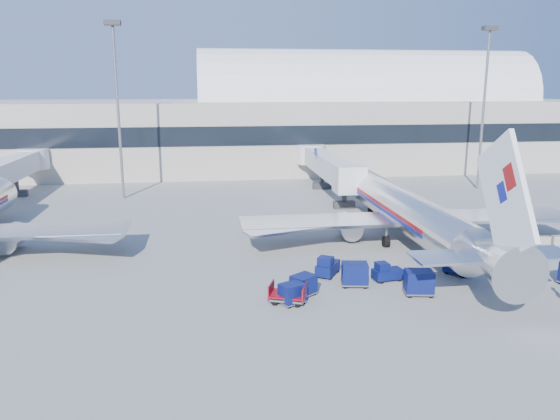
{
  "coord_description": "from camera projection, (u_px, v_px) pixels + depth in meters",
  "views": [
    {
      "loc": [
        -8.92,
        -43.41,
        14.7
      ],
      "look_at": [
        -2.21,
        6.0,
        3.28
      ],
      "focal_mm": 35.0,
      "sensor_mm": 36.0,
      "label": 1
    }
  ],
  "objects": [
    {
      "name": "mast_west",
      "position": [
        116.0,
        85.0,
        69.43
      ],
      "size": [
        2.0,
        1.2,
        22.6
      ],
      "color": "slate",
      "rests_on": "ground"
    },
    {
      "name": "ground",
      "position": [
        315.0,
        262.0,
        46.38
      ],
      "size": [
        260.0,
        260.0,
        0.0
      ],
      "primitive_type": "plane",
      "color": "gray",
      "rests_on": "ground"
    },
    {
      "name": "cart_open_red",
      "position": [
        288.0,
        296.0,
        37.64
      ],
      "size": [
        2.92,
        2.49,
        0.66
      ],
      "rotation": [
        0.0,
        0.0,
        -0.35
      ],
      "color": "slate",
      "rests_on": "ground"
    },
    {
      "name": "cart_train_a",
      "position": [
        355.0,
        274.0,
        40.75
      ],
      "size": [
        2.22,
        1.83,
        1.77
      ],
      "rotation": [
        0.0,
        0.0,
        -0.16
      ],
      "color": "#091248",
      "rests_on": "ground"
    },
    {
      "name": "barrier_mid",
      "position": [
        534.0,
        241.0,
        51.01
      ],
      "size": [
        3.0,
        0.55,
        0.9
      ],
      "primitive_type": "cube",
      "color": "#9E9E96",
      "rests_on": "ground"
    },
    {
      "name": "tug_right",
      "position": [
        456.0,
        267.0,
        43.31
      ],
      "size": [
        2.0,
        2.23,
        1.32
      ],
      "rotation": [
        0.0,
        0.0,
        -0.95
      ],
      "color": "#091248",
      "rests_on": "ground"
    },
    {
      "name": "barrier_near",
      "position": [
        501.0,
        243.0,
        50.58
      ],
      "size": [
        3.0,
        0.55,
        0.9
      ],
      "primitive_type": "cube",
      "color": "#9E9E96",
      "rests_on": "ground"
    },
    {
      "name": "mast_east",
      "position": [
        485.0,
        85.0,
        75.99
      ],
      "size": [
        2.0,
        1.2,
        22.6
      ],
      "color": "slate",
      "rests_on": "ground"
    },
    {
      "name": "cart_solo_near",
      "position": [
        419.0,
        282.0,
        39.01
      ],
      "size": [
        2.25,
        1.85,
        1.79
      ],
      "rotation": [
        0.0,
        0.0,
        -0.16
      ],
      "color": "#091248",
      "rests_on": "ground"
    },
    {
      "name": "airliner_main",
      "position": [
        410.0,
        213.0,
        51.39
      ],
      "size": [
        32.0,
        37.26,
        12.07
      ],
      "color": "silver",
      "rests_on": "ground"
    },
    {
      "name": "terminal",
      "position": [
        179.0,
        127.0,
        96.97
      ],
      "size": [
        170.0,
        28.15,
        21.0
      ],
      "color": "#B2AA9E",
      "rests_on": "ground"
    },
    {
      "name": "cart_train_c",
      "position": [
        292.0,
        293.0,
        37.38
      ],
      "size": [
        2.07,
        1.91,
        1.47
      ],
      "rotation": [
        0.0,
        0.0,
        0.49
      ],
      "color": "#091248",
      "rests_on": "ground"
    },
    {
      "name": "jetbridge_mid",
      "position": [
        9.0,
        170.0,
        70.75
      ],
      "size": [
        4.4,
        27.5,
        6.25
      ],
      "color": "silver",
      "rests_on": "ground"
    },
    {
      "name": "jetbridge_near",
      "position": [
        326.0,
        164.0,
        76.26
      ],
      "size": [
        4.4,
        27.5,
        6.25
      ],
      "color": "silver",
      "rests_on": "ground"
    },
    {
      "name": "tug_left",
      "position": [
        327.0,
        266.0,
        42.99
      ],
      "size": [
        2.41,
        2.83,
        1.66
      ],
      "rotation": [
        0.0,
        0.0,
        1.02
      ],
      "color": "#091248",
      "rests_on": "ground"
    },
    {
      "name": "tug_lead",
      "position": [
        386.0,
        272.0,
        41.92
      ],
      "size": [
        2.45,
        1.54,
        1.48
      ],
      "rotation": [
        0.0,
        0.0,
        0.19
      ],
      "color": "#091248",
      "rests_on": "ground"
    },
    {
      "name": "cart_train_b",
      "position": [
        303.0,
        285.0,
        38.86
      ],
      "size": [
        2.19,
        2.11,
        1.53
      ],
      "rotation": [
        0.0,
        0.0,
        0.66
      ],
      "color": "#091248",
      "rests_on": "ground"
    }
  ]
}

